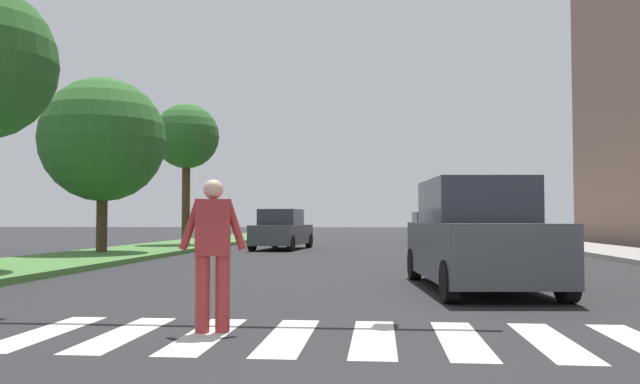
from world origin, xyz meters
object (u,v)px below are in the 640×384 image
(tree_distant, at_px, (186,137))
(traffic_light_gantry, at_px, (71,13))
(pedestrian_performer, at_px, (213,248))
(suv_crossing, at_px, (477,237))
(sedan_distant, at_px, (429,228))
(sedan_midblock, at_px, (282,231))
(tree_far, at_px, (103,140))

(tree_distant, xyz_separation_m, traffic_light_gantry, (3.92, -18.55, -0.53))
(pedestrian_performer, relative_size, suv_crossing, 0.36)
(tree_distant, distance_m, traffic_light_gantry, 18.97)
(tree_distant, height_order, pedestrian_performer, tree_distant)
(traffic_light_gantry, height_order, pedestrian_performer, traffic_light_gantry)
(sedan_distant, bearing_deg, pedestrian_performer, -98.94)
(traffic_light_gantry, xyz_separation_m, sedan_distant, (7.37, 26.89, -3.60))
(sedan_midblock, bearing_deg, tree_far, -134.01)
(tree_distant, height_order, traffic_light_gantry, tree_distant)
(sedan_distant, bearing_deg, sedan_midblock, -124.68)
(tree_distant, xyz_separation_m, sedan_distant, (11.29, 8.34, -4.13))
(traffic_light_gantry, relative_size, suv_crossing, 1.88)
(pedestrian_performer, bearing_deg, sedan_distant, 81.06)
(tree_distant, bearing_deg, pedestrian_performer, -72.06)
(tree_far, height_order, pedestrian_performer, tree_far)
(tree_distant, bearing_deg, traffic_light_gantry, -78.06)
(traffic_light_gantry, distance_m, suv_crossing, 7.67)
(tree_distant, bearing_deg, tree_far, -96.28)
(tree_far, bearing_deg, suv_crossing, -39.47)
(pedestrian_performer, height_order, suv_crossing, suv_crossing)
(tree_distant, xyz_separation_m, pedestrian_performer, (6.71, -20.73, -3.96))
(tree_far, height_order, traffic_light_gantry, traffic_light_gantry)
(pedestrian_performer, distance_m, sedan_midblock, 19.42)
(pedestrian_performer, height_order, sedan_midblock, pedestrian_performer)
(traffic_light_gantry, relative_size, sedan_distant, 2.13)
(tree_far, relative_size, sedan_distant, 1.40)
(tree_distant, height_order, sedan_midblock, tree_distant)
(sedan_midblock, bearing_deg, sedan_distant, 55.32)
(tree_distant, distance_m, pedestrian_performer, 22.15)
(pedestrian_performer, distance_m, suv_crossing, 5.93)
(tree_far, height_order, sedan_distant, tree_far)
(tree_far, relative_size, sedan_midblock, 1.33)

